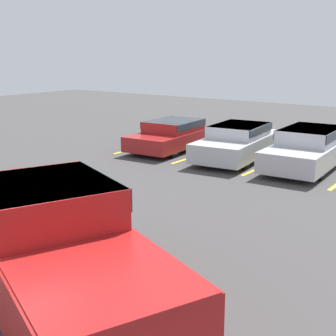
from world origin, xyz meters
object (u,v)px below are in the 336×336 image
at_px(pickup_truck, 55,246).
at_px(parked_sedan_b, 238,141).
at_px(parked_sedan_c, 309,147).
at_px(parked_sedan_a, 173,134).

height_order(pickup_truck, parked_sedan_b, pickup_truck).
relative_size(parked_sedan_b, parked_sedan_c, 0.94).
bearing_deg(parked_sedan_c, parked_sedan_a, -89.70).
bearing_deg(pickup_truck, parked_sedan_b, 126.12).
height_order(pickup_truck, parked_sedan_c, pickup_truck).
xyz_separation_m(pickup_truck, parked_sedan_c, (0.03, 10.75, -0.22)).
bearing_deg(pickup_truck, parked_sedan_c, 112.78).
bearing_deg(parked_sedan_a, parked_sedan_c, 89.45).
height_order(parked_sedan_a, parked_sedan_c, parked_sedan_c).
distance_m(pickup_truck, parked_sedan_a, 11.72).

